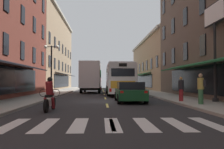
{
  "coord_description": "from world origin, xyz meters",
  "views": [
    {
      "loc": [
        -0.38,
        -18.21,
        1.42
      ],
      "look_at": [
        0.79,
        7.59,
        2.19
      ],
      "focal_mm": 39.32,
      "sensor_mm": 36.0,
      "label": 1
    }
  ],
  "objects_px": {
    "sedan_mid": "(92,86)",
    "bicycle_near": "(50,92)",
    "billboard_sign": "(215,27)",
    "sedan_near": "(130,92)",
    "street_lamp_twin": "(51,67)",
    "pedestrian_mid": "(181,89)",
    "pedestrian_near": "(201,88)",
    "transit_bus": "(119,79)",
    "motorcycle_rider": "(50,96)",
    "box_truck": "(91,77)"
  },
  "relations": [
    {
      "from": "sedan_mid",
      "to": "bicycle_near",
      "type": "xyz_separation_m",
      "value": [
        -2.92,
        -20.85,
        -0.2
      ]
    },
    {
      "from": "billboard_sign",
      "to": "sedan_near",
      "type": "bearing_deg",
      "value": 165.06
    },
    {
      "from": "bicycle_near",
      "to": "street_lamp_twin",
      "type": "relative_size",
      "value": 0.36
    },
    {
      "from": "sedan_mid",
      "to": "pedestrian_mid",
      "type": "bearing_deg",
      "value": -75.34
    },
    {
      "from": "sedan_near",
      "to": "pedestrian_near",
      "type": "xyz_separation_m",
      "value": [
        3.71,
        -3.26,
        0.36
      ]
    },
    {
      "from": "sedan_near",
      "to": "street_lamp_twin",
      "type": "height_order",
      "value": "street_lamp_twin"
    },
    {
      "from": "sedan_mid",
      "to": "street_lamp_twin",
      "type": "bearing_deg",
      "value": -99.2
    },
    {
      "from": "transit_bus",
      "to": "street_lamp_twin",
      "type": "bearing_deg",
      "value": -147.97
    },
    {
      "from": "sedan_mid",
      "to": "pedestrian_near",
      "type": "relative_size",
      "value": 2.4
    },
    {
      "from": "billboard_sign",
      "to": "motorcycle_rider",
      "type": "height_order",
      "value": "billboard_sign"
    },
    {
      "from": "sedan_mid",
      "to": "box_truck",
      "type": "bearing_deg",
      "value": -88.67
    },
    {
      "from": "transit_bus",
      "to": "bicycle_near",
      "type": "bearing_deg",
      "value": -138.01
    },
    {
      "from": "bicycle_near",
      "to": "motorcycle_rider",
      "type": "bearing_deg",
      "value": -78.28
    },
    {
      "from": "transit_bus",
      "to": "box_truck",
      "type": "height_order",
      "value": "box_truck"
    },
    {
      "from": "motorcycle_rider",
      "to": "pedestrian_mid",
      "type": "height_order",
      "value": "pedestrian_mid"
    },
    {
      "from": "billboard_sign",
      "to": "bicycle_near",
      "type": "bearing_deg",
      "value": 154.22
    },
    {
      "from": "pedestrian_mid",
      "to": "street_lamp_twin",
      "type": "relative_size",
      "value": 0.34
    },
    {
      "from": "billboard_sign",
      "to": "transit_bus",
      "type": "distance_m",
      "value": 13.11
    },
    {
      "from": "transit_bus",
      "to": "sedan_near",
      "type": "relative_size",
      "value": 2.57
    },
    {
      "from": "motorcycle_rider",
      "to": "pedestrian_mid",
      "type": "bearing_deg",
      "value": 27.12
    },
    {
      "from": "pedestrian_near",
      "to": "pedestrian_mid",
      "type": "height_order",
      "value": "pedestrian_near"
    },
    {
      "from": "sedan_mid",
      "to": "transit_bus",
      "type": "bearing_deg",
      "value": -77.24
    },
    {
      "from": "billboard_sign",
      "to": "pedestrian_mid",
      "type": "distance_m",
      "value": 4.61
    },
    {
      "from": "motorcycle_rider",
      "to": "sedan_near",
      "type": "bearing_deg",
      "value": 47.69
    },
    {
      "from": "pedestrian_near",
      "to": "bicycle_near",
      "type": "bearing_deg",
      "value": 86.18
    },
    {
      "from": "box_truck",
      "to": "transit_bus",
      "type": "bearing_deg",
      "value": -56.17
    },
    {
      "from": "pedestrian_near",
      "to": "motorcycle_rider",
      "type": "bearing_deg",
      "value": 134.47
    },
    {
      "from": "street_lamp_twin",
      "to": "pedestrian_near",
      "type": "bearing_deg",
      "value": -41.53
    },
    {
      "from": "transit_bus",
      "to": "motorcycle_rider",
      "type": "height_order",
      "value": "transit_bus"
    },
    {
      "from": "billboard_sign",
      "to": "pedestrian_mid",
      "type": "height_order",
      "value": "billboard_sign"
    },
    {
      "from": "pedestrian_mid",
      "to": "pedestrian_near",
      "type": "bearing_deg",
      "value": -11.83
    },
    {
      "from": "bicycle_near",
      "to": "pedestrian_mid",
      "type": "height_order",
      "value": "pedestrian_mid"
    },
    {
      "from": "billboard_sign",
      "to": "box_truck",
      "type": "relative_size",
      "value": 0.81
    },
    {
      "from": "billboard_sign",
      "to": "bicycle_near",
      "type": "relative_size",
      "value": 3.86
    },
    {
      "from": "bicycle_near",
      "to": "pedestrian_mid",
      "type": "bearing_deg",
      "value": -28.21
    },
    {
      "from": "sedan_near",
      "to": "bicycle_near",
      "type": "relative_size",
      "value": 2.7
    },
    {
      "from": "sedan_mid",
      "to": "billboard_sign",
      "type": "bearing_deg",
      "value": -71.44
    },
    {
      "from": "box_truck",
      "to": "bicycle_near",
      "type": "distance_m",
      "value": 11.04
    },
    {
      "from": "bicycle_near",
      "to": "sedan_near",
      "type": "bearing_deg",
      "value": -33.61
    },
    {
      "from": "billboard_sign",
      "to": "box_truck",
      "type": "distance_m",
      "value": 18.62
    },
    {
      "from": "street_lamp_twin",
      "to": "motorcycle_rider",
      "type": "bearing_deg",
      "value": -78.97
    },
    {
      "from": "motorcycle_rider",
      "to": "pedestrian_mid",
      "type": "xyz_separation_m",
      "value": [
        7.82,
        4.01,
        0.26
      ]
    },
    {
      "from": "motorcycle_rider",
      "to": "billboard_sign",
      "type": "bearing_deg",
      "value": 19.51
    },
    {
      "from": "motorcycle_rider",
      "to": "pedestrian_near",
      "type": "xyz_separation_m",
      "value": [
        8.22,
        1.7,
        0.36
      ]
    },
    {
      "from": "transit_bus",
      "to": "pedestrian_near",
      "type": "distance_m",
      "value": 13.79
    },
    {
      "from": "sedan_mid",
      "to": "street_lamp_twin",
      "type": "distance_m",
      "value": 19.59
    },
    {
      "from": "billboard_sign",
      "to": "motorcycle_rider",
      "type": "xyz_separation_m",
      "value": [
        -9.92,
        -3.52,
        -4.33
      ]
    },
    {
      "from": "transit_bus",
      "to": "bicycle_near",
      "type": "height_order",
      "value": "transit_bus"
    },
    {
      "from": "sedan_mid",
      "to": "street_lamp_twin",
      "type": "relative_size",
      "value": 0.9
    },
    {
      "from": "bicycle_near",
      "to": "street_lamp_twin",
      "type": "distance_m",
      "value": 2.78
    }
  ]
}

